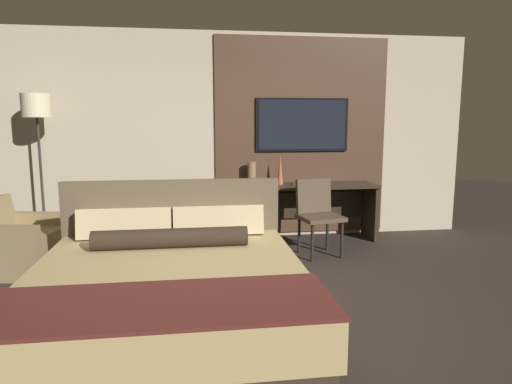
# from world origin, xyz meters

# --- Properties ---
(ground_plane) EXTENTS (16.00, 16.00, 0.00)m
(ground_plane) POSITION_xyz_m (0.00, 0.00, 0.00)
(ground_plane) COLOR #332823
(wall_back_tv_panel) EXTENTS (7.20, 0.09, 2.80)m
(wall_back_tv_panel) POSITION_xyz_m (0.17, 2.59, 1.40)
(wall_back_tv_panel) COLOR #BCAD8E
(wall_back_tv_panel) RESTS_ON ground_plane
(bed) EXTENTS (2.09, 2.25, 1.05)m
(bed) POSITION_xyz_m (-0.48, -0.23, 0.31)
(bed) COLOR #33281E
(bed) RESTS_ON ground_plane
(desk) EXTENTS (1.90, 0.56, 0.77)m
(desk) POSITION_xyz_m (1.24, 2.29, 0.53)
(desk) COLOR #2D2319
(desk) RESTS_ON ground_plane
(tv) EXTENTS (1.29, 0.04, 0.73)m
(tv) POSITION_xyz_m (1.24, 2.52, 1.57)
(tv) COLOR black
(desk_chair) EXTENTS (0.56, 0.56, 0.92)m
(desk_chair) POSITION_xyz_m (1.22, 1.62, 0.56)
(desk_chair) COLOR #4C3D2D
(desk_chair) RESTS_ON ground_plane
(armchair_by_window) EXTENTS (0.87, 0.89, 0.82)m
(armchair_by_window) POSITION_xyz_m (-2.15, 1.42, 0.28)
(armchair_by_window) COLOR olive
(armchair_by_window) RESTS_ON ground_plane
(floor_lamp) EXTENTS (0.34, 0.34, 1.94)m
(floor_lamp) POSITION_xyz_m (-2.11, 2.17, 1.64)
(floor_lamp) COLOR #282623
(floor_lamp) RESTS_ON ground_plane
(vase_tall) EXTENTS (0.08, 0.08, 0.40)m
(vase_tall) POSITION_xyz_m (0.90, 2.33, 0.97)
(vase_tall) COLOR #B2563D
(vase_tall) RESTS_ON desk
(vase_short) EXTENTS (0.11, 0.11, 0.31)m
(vase_short) POSITION_xyz_m (0.52, 2.39, 0.93)
(vase_short) COLOR #846647
(vase_short) RESTS_ON desk
(book) EXTENTS (0.24, 0.19, 0.03)m
(book) POSITION_xyz_m (1.16, 2.22, 0.79)
(book) COLOR #332D28
(book) RESTS_ON desk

